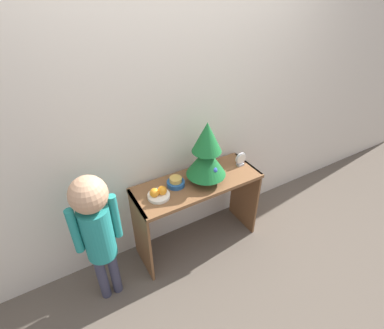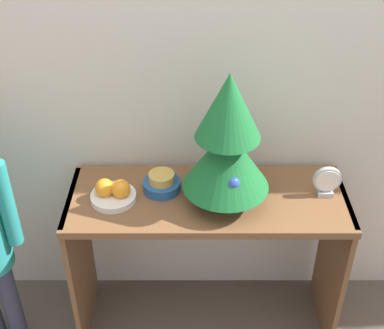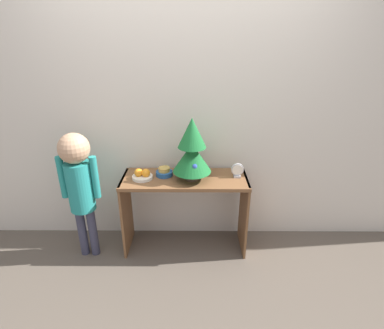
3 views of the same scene
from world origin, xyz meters
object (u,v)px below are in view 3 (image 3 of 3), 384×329
(singing_bowl, at_px, (164,172))
(child_figure, at_px, (79,179))
(mini_tree, at_px, (192,150))
(fruit_bowl, at_px, (142,175))
(desk_clock, at_px, (237,171))

(singing_bowl, xyz_separation_m, child_figure, (-0.68, -0.16, 0.01))
(singing_bowl, bearing_deg, child_figure, -166.84)
(mini_tree, xyz_separation_m, fruit_bowl, (-0.42, 0.01, -0.23))
(singing_bowl, height_order, desk_clock, desk_clock)
(mini_tree, distance_m, fruit_bowl, 0.48)
(fruit_bowl, xyz_separation_m, singing_bowl, (0.18, 0.06, -0.00))
(singing_bowl, distance_m, desk_clock, 0.63)
(desk_clock, xyz_separation_m, child_figure, (-1.31, -0.13, -0.02))
(desk_clock, bearing_deg, mini_tree, -174.68)
(mini_tree, relative_size, singing_bowl, 3.67)
(fruit_bowl, bearing_deg, mini_tree, -0.97)
(desk_clock, relative_size, child_figure, 0.11)
(mini_tree, relative_size, desk_clock, 4.20)
(child_figure, bearing_deg, fruit_bowl, 11.07)
(fruit_bowl, bearing_deg, singing_bowl, 18.77)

